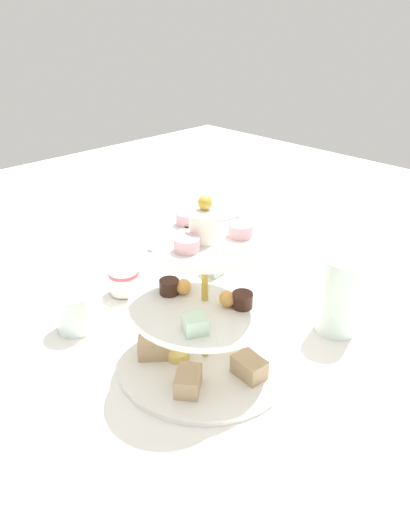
{
  "coord_description": "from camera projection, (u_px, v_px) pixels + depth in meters",
  "views": [
    {
      "loc": [
        0.42,
        0.42,
        0.49
      ],
      "look_at": [
        0.0,
        0.0,
        0.18
      ],
      "focal_mm": 33.52,
      "sensor_mm": 36.0,
      "label": 1
    }
  ],
  "objects": [
    {
      "name": "ground_plane",
      "position": [
        205.0,
        360.0,
        0.75
      ],
      "size": [
        2.4,
        2.4,
        0.0
      ],
      "primitive_type": "plane",
      "color": "white"
    },
    {
      "name": "tiered_serving_stand",
      "position": [
        205.0,
        316.0,
        0.72
      ],
      "size": [
        0.28,
        0.28,
        0.27
      ],
      "color": "white",
      "rests_on": "ground_plane"
    },
    {
      "name": "water_glass_tall_right",
      "position": [
        340.0,
        296.0,
        0.79
      ],
      "size": [
        0.07,
        0.07,
        0.14
      ],
      "primitive_type": "cylinder",
      "color": "silver",
      "rests_on": "ground_plane"
    },
    {
      "name": "water_glass_short_left",
      "position": [
        74.0,
        311.0,
        0.81
      ],
      "size": [
        0.06,
        0.06,
        0.07
      ],
      "primitive_type": "cylinder",
      "color": "silver",
      "rests_on": "ground_plane"
    },
    {
      "name": "teacup_with_saucer",
      "position": [
        124.0,
        283.0,
        0.92
      ],
      "size": [
        0.09,
        0.09,
        0.05
      ],
      "color": "white",
      "rests_on": "ground_plane"
    },
    {
      "name": "butter_knife_left",
      "position": [
        331.0,
        506.0,
        0.53
      ],
      "size": [
        0.17,
        0.03,
        0.0
      ],
      "primitive_type": "cube",
      "rotation": [
        0.0,
        0.0,
        3.04
      ],
      "color": "silver",
      "rests_on": "ground_plane"
    },
    {
      "name": "butter_knife_right",
      "position": [
        223.0,
        270.0,
        1.01
      ],
      "size": [
        0.13,
        0.13,
        0.0
      ],
      "primitive_type": "cube",
      "rotation": [
        0.0,
        0.0,
        5.46
      ],
      "color": "silver",
      "rests_on": "ground_plane"
    }
  ]
}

